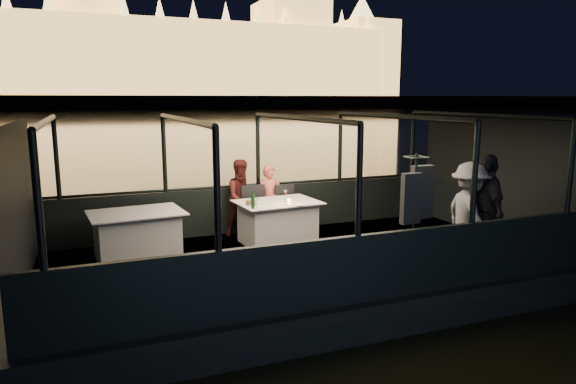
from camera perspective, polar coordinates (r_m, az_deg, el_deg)
name	(u,v)px	position (r m, az deg, el deg)	size (l,w,h in m)	color
river_water	(104,118)	(87.61, -19.74, 7.71)	(500.00, 500.00, 0.00)	black
boat_hull	(297,287)	(8.70, 0.99, -10.54)	(8.60, 4.40, 1.00)	black
boat_deck	(297,260)	(8.54, 1.00, -7.53)	(8.00, 4.00, 0.04)	black
gunwale_port	(258,208)	(10.23, -3.30, -1.81)	(8.00, 0.08, 0.90)	black
gunwale_starboard	(357,269)	(6.69, 7.68, -8.52)	(8.00, 0.08, 0.90)	black
cabin_glass_port	(258,151)	(10.06, -3.37, 4.61)	(8.00, 0.02, 1.40)	#99B2B2
cabin_glass_starboard	(359,181)	(6.41, 7.93, 1.26)	(8.00, 0.02, 1.40)	#99B2B2
cabin_roof_glass	(297,118)	(8.14, 1.05, 8.22)	(8.00, 4.00, 0.02)	#99B2B2
end_wall_fore	(19,209)	(7.69, -27.68, -1.73)	(0.02, 4.00, 2.30)	black
end_wall_aft	(492,176)	(10.45, 21.72, 1.62)	(0.02, 4.00, 2.30)	black
canopy_ribs	(297,190)	(8.26, 1.02, 0.22)	(8.00, 4.00, 2.30)	black
embankment	(91,104)	(217.54, -21.06, 9.10)	(400.00, 140.00, 6.00)	#423D33
parliament_building	(86,16)	(184.36, -21.48, 17.72)	(220.00, 32.00, 60.00)	#F2D18C
dining_table_central	(278,222)	(9.37, -1.16, -3.35)	(1.45, 1.05, 0.77)	silver
dining_table_aft	(137,236)	(8.80, -16.39, -4.68)	(1.48, 1.07, 0.79)	silver
chair_port_left	(257,215)	(9.68, -3.51, -2.51)	(0.45, 0.45, 0.97)	black
chair_port_right	(288,212)	(9.90, 0.03, -2.21)	(0.44, 0.44, 0.95)	black
coat_stand	(414,219)	(7.55, 13.81, -2.98)	(0.51, 0.41, 1.84)	black
person_woman_coral	(270,195)	(9.99, -2.01, -0.35)	(0.48, 0.32, 1.33)	#E06251
person_man_maroon	(243,197)	(9.82, -5.06, -0.57)	(0.71, 0.55, 1.47)	#441513
passenger_stripe	(469,213)	(8.49, 19.48, -2.16)	(1.07, 0.60, 1.65)	silver
passenger_dark	(485,213)	(8.56, 21.05, -2.17)	(1.05, 0.44, 1.78)	black
wine_bottle	(253,200)	(8.67, -3.92, -0.89)	(0.07, 0.07, 0.31)	#143917
bread_basket	(251,203)	(9.01, -4.12, -1.18)	(0.19, 0.19, 0.08)	olive
amber_candle	(289,202)	(9.03, 0.14, -1.14)	(0.06, 0.06, 0.09)	#FF903F
plate_near	(298,205)	(8.98, 1.14, -1.40)	(0.22, 0.22, 0.01)	white
plate_far	(258,203)	(9.16, -3.36, -1.20)	(0.23, 0.23, 0.01)	white
wine_glass_white	(257,202)	(8.78, -3.46, -1.11)	(0.06, 0.06, 0.17)	silver
wine_glass_red	(286,196)	(9.27, -0.27, -0.48)	(0.07, 0.07, 0.20)	white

